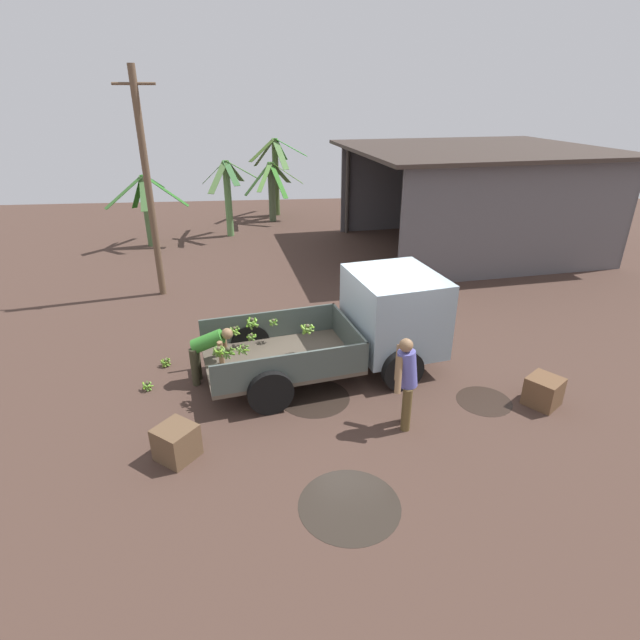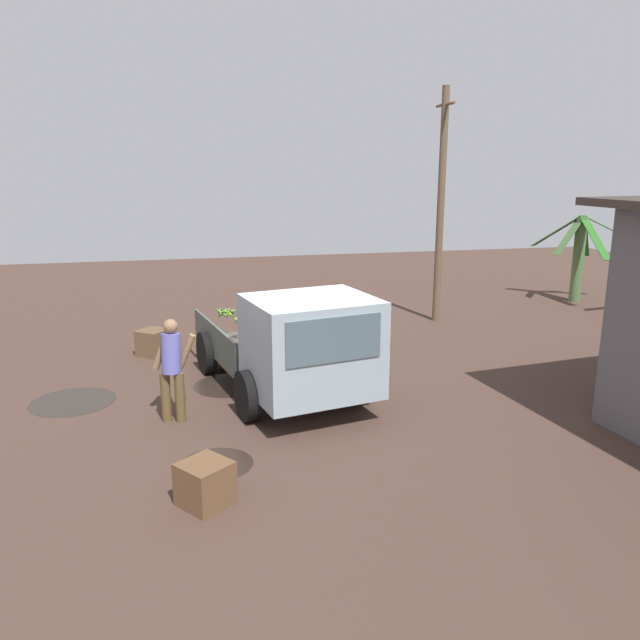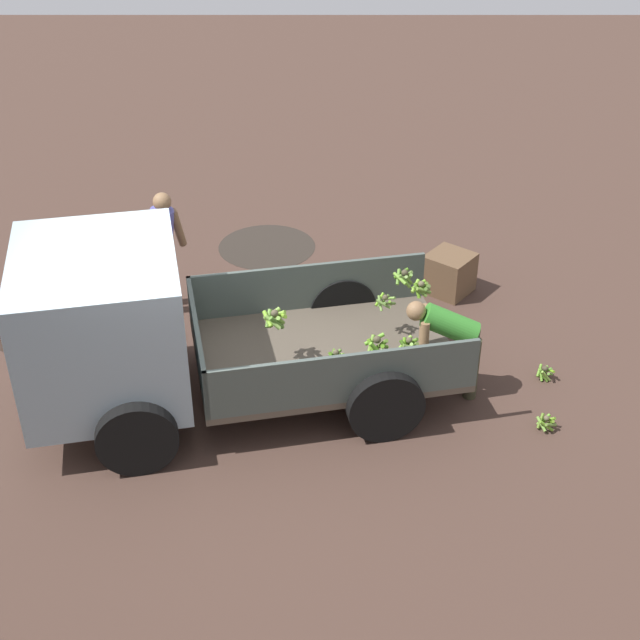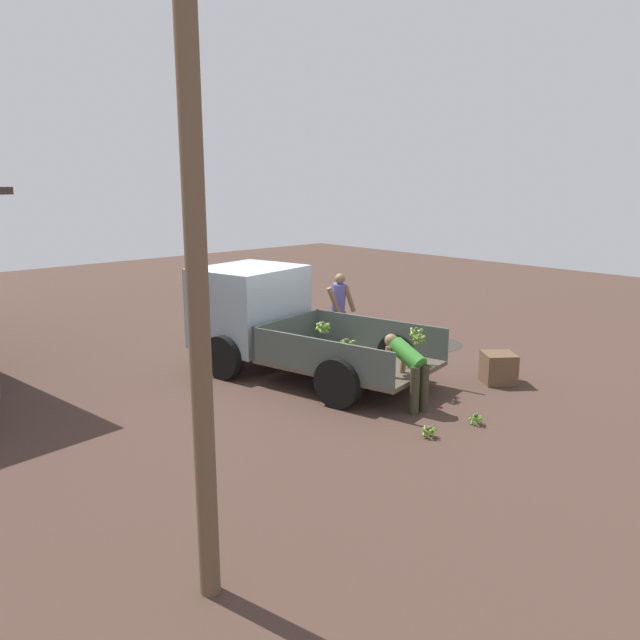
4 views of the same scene
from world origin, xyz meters
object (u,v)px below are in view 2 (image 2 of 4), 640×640
Objects in this scene: wooden_crate_0 at (153,342)px; person_foreground_visitor at (172,365)px; cargo_truck at (302,348)px; banana_bunch_on_ground_0 at (283,334)px; wooden_crate_1 at (205,483)px; person_worker_loading at (257,320)px; banana_bunch_on_ground_1 at (243,334)px; utility_pole at (441,206)px.

person_foreground_visitor is at bearing 6.91° from wooden_crate_0.
cargo_truck is 2.98× the size of person_foreground_visitor.
banana_bunch_on_ground_0 is at bearing -13.48° from person_foreground_visitor.
person_foreground_visitor is at bearing -172.21° from wooden_crate_1.
wooden_crate_0 reaches higher than banana_bunch_on_ground_0.
banana_bunch_on_ground_1 is at bearing -165.73° from person_worker_loading.
wooden_crate_1 is (8.08, -6.43, -2.76)m from utility_pole.
banana_bunch_on_ground_1 is 0.39× the size of wooden_crate_0.
utility_pole is 5.26m from banana_bunch_on_ground_0.
utility_pole is (-5.24, 4.66, 1.96)m from cargo_truck.
cargo_truck is 4.54m from banana_bunch_on_ground_0.
banana_bunch_on_ground_0 is at bearing 163.50° from wooden_crate_1.
wooden_crate_1 is at bearing -8.54° from person_worker_loading.
wooden_crate_0 is (0.90, -2.06, 0.18)m from banana_bunch_on_ground_1.
wooden_crate_1 is at bearing 7.28° from wooden_crate_0.
cargo_truck is 4.27× the size of person_worker_loading.
utility_pole reaches higher than banana_bunch_on_ground_1.
cargo_truck reaches higher than wooden_crate_1.
person_worker_loading reaches higher than wooden_crate_0.
banana_bunch_on_ground_1 is (-4.60, -0.54, -0.97)m from cargo_truck.
person_worker_loading is at bearing -69.83° from utility_pole.
cargo_truck is at bearing -71.86° from person_foreground_visitor.
banana_bunch_on_ground_1 is (-4.69, 1.60, -0.84)m from person_foreground_visitor.
banana_bunch_on_ground_0 is 3.07m from wooden_crate_0.
utility_pole reaches higher than person_worker_loading.
banana_bunch_on_ground_0 is (-4.41, 0.38, -0.97)m from cargo_truck.
person_worker_loading is at bearing -35.51° from banana_bunch_on_ground_0.
person_foreground_visitor is 3.87m from wooden_crate_0.
utility_pole is 6.01m from banana_bunch_on_ground_1.
cargo_truck reaches higher than banana_bunch_on_ground_0.
cargo_truck is 3.43m from wooden_crate_1.
wooden_crate_1 is (2.84, -1.77, -0.79)m from cargo_truck.
cargo_truck is at bearing -41.63° from utility_pole.
person_worker_loading is at bearing 173.87° from cargo_truck.
banana_bunch_on_ground_0 is at bearing 163.30° from cargo_truck.
person_worker_loading reaches higher than banana_bunch_on_ground_1.
cargo_truck is 4.73m from banana_bunch_on_ground_1.
person_foreground_visitor is 3.02× the size of wooden_crate_1.
person_foreground_visitor is 2.85m from wooden_crate_1.
utility_pole reaches higher than wooden_crate_1.
person_foreground_visitor is at bearing -22.96° from person_worker_loading.
banana_bunch_on_ground_1 is 7.54m from wooden_crate_1.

